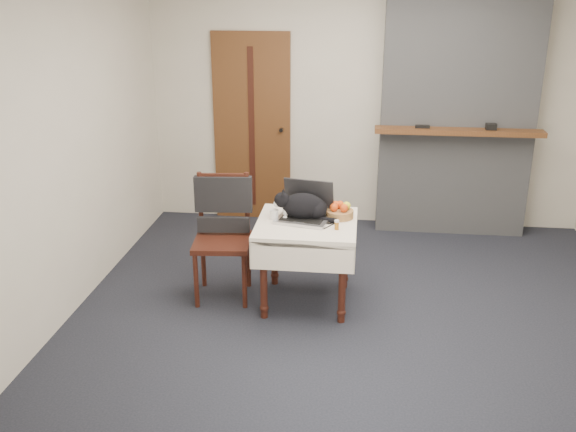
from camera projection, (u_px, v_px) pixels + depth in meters
The scene contains 12 objects.
ground at pixel (359, 305), 5.20m from camera, with size 4.50×4.50×0.00m, color black.
room_shell at pixel (368, 77), 5.02m from camera, with size 4.52×4.01×2.61m.
door at pixel (252, 128), 6.83m from camera, with size 0.82×0.10×2.00m.
chimney at pixel (457, 107), 6.37m from camera, with size 1.62×0.48×2.60m.
side_table at pixel (307, 235), 5.06m from camera, with size 0.78×0.78×0.70m.
laptop at pixel (305, 210), 5.07m from camera, with size 0.46×0.42×0.30m.
cat at pixel (304, 207), 5.04m from camera, with size 0.51×0.22×0.24m.
cream_jar at pixel (274, 214), 5.06m from camera, with size 0.07×0.07×0.08m, color white.
pill_bottle at pixel (337, 225), 4.85m from camera, with size 0.04×0.04×0.07m.
fruit_basket at pixel (340, 211), 5.10m from camera, with size 0.22×0.22×0.13m.
desk_clutter at pixel (335, 222), 5.00m from camera, with size 0.14×0.02×0.01m, color black.
chair at pixel (223, 219), 5.23m from camera, with size 0.50×0.49×1.02m.
Camera 1 is at (-0.02, -4.66, 2.47)m, focal length 40.00 mm.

